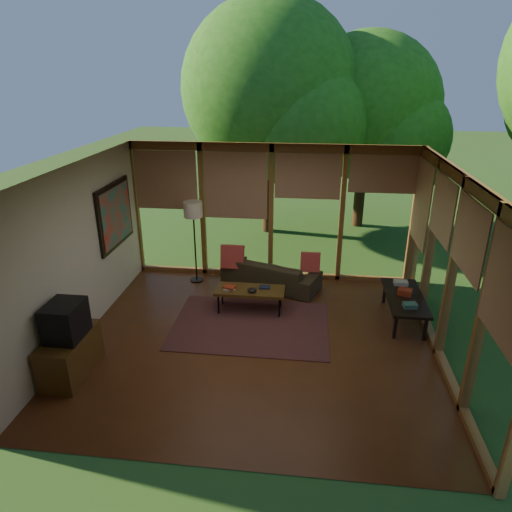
# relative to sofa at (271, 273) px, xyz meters

# --- Properties ---
(floor) EXTENTS (5.50, 5.50, 0.00)m
(floor) POSITION_rel_sofa_xyz_m (-0.06, -2.00, -0.27)
(floor) COLOR #5B3018
(floor) RESTS_ON ground
(ceiling) EXTENTS (5.50, 5.50, 0.00)m
(ceiling) POSITION_rel_sofa_xyz_m (-0.06, -2.00, 2.43)
(ceiling) COLOR silver
(ceiling) RESTS_ON ground
(wall_left) EXTENTS (0.04, 5.00, 2.70)m
(wall_left) POSITION_rel_sofa_xyz_m (-2.81, -2.00, 1.08)
(wall_left) COLOR beige
(wall_left) RESTS_ON ground
(wall_front) EXTENTS (5.50, 0.04, 2.70)m
(wall_front) POSITION_rel_sofa_xyz_m (-0.06, -4.50, 1.08)
(wall_front) COLOR beige
(wall_front) RESTS_ON ground
(window_wall_back) EXTENTS (5.50, 0.12, 2.70)m
(window_wall_back) POSITION_rel_sofa_xyz_m (-0.06, 0.50, 1.08)
(window_wall_back) COLOR brown
(window_wall_back) RESTS_ON ground
(window_wall_right) EXTENTS (0.12, 5.00, 2.70)m
(window_wall_right) POSITION_rel_sofa_xyz_m (2.69, -2.00, 1.08)
(window_wall_right) COLOR brown
(window_wall_right) RESTS_ON ground
(tree_nw) EXTENTS (4.20, 4.20, 5.62)m
(tree_nw) POSITION_rel_sofa_xyz_m (-0.37, 3.42, 3.24)
(tree_nw) COLOR #3D2616
(tree_nw) RESTS_ON ground
(tree_ne) EXTENTS (3.63, 3.63, 4.90)m
(tree_ne) POSITION_rel_sofa_xyz_m (2.02, 4.18, 2.80)
(tree_ne) COLOR #3D2616
(tree_ne) RESTS_ON ground
(rug) EXTENTS (2.57, 1.82, 0.01)m
(rug) POSITION_rel_sofa_xyz_m (-0.20, -1.53, -0.27)
(rug) COLOR #883913
(rug) RESTS_ON floor
(sofa) EXTENTS (2.01, 1.32, 0.55)m
(sofa) POSITION_rel_sofa_xyz_m (0.00, 0.00, 0.00)
(sofa) COLOR #372E1B
(sofa) RESTS_ON floor
(pillow_left) EXTENTS (0.45, 0.24, 0.47)m
(pillow_left) POSITION_rel_sofa_xyz_m (-0.75, -0.05, 0.33)
(pillow_left) COLOR #990D0E
(pillow_left) RESTS_ON sofa
(pillow_right) EXTENTS (0.37, 0.20, 0.39)m
(pillow_right) POSITION_rel_sofa_xyz_m (0.75, -0.05, 0.29)
(pillow_right) COLOR #990D0E
(pillow_right) RESTS_ON sofa
(ct_book_lower) EXTENTS (0.22, 0.18, 0.03)m
(ct_book_lower) POSITION_rel_sofa_xyz_m (-0.63, -1.08, 0.17)
(ct_book_lower) COLOR #AAA59A
(ct_book_lower) RESTS_ON coffee_table
(ct_book_upper) EXTENTS (0.24, 0.21, 0.03)m
(ct_book_upper) POSITION_rel_sofa_xyz_m (-0.63, -1.08, 0.20)
(ct_book_upper) COLOR maroon
(ct_book_upper) RESTS_ON coffee_table
(ct_book_side) EXTENTS (0.18, 0.14, 0.03)m
(ct_book_side) POSITION_rel_sofa_xyz_m (-0.03, -0.95, 0.16)
(ct_book_side) COLOR #161F32
(ct_book_side) RESTS_ON coffee_table
(ct_bowl) EXTENTS (0.16, 0.16, 0.07)m
(ct_bowl) POSITION_rel_sofa_xyz_m (-0.23, -1.13, 0.19)
(ct_bowl) COLOR black
(ct_bowl) RESTS_ON coffee_table
(media_cabinet) EXTENTS (0.50, 1.00, 0.60)m
(media_cabinet) POSITION_rel_sofa_xyz_m (-2.53, -3.10, 0.03)
(media_cabinet) COLOR #563A17
(media_cabinet) RESTS_ON floor
(television) EXTENTS (0.45, 0.55, 0.50)m
(television) POSITION_rel_sofa_xyz_m (-2.51, -3.10, 0.58)
(television) COLOR black
(television) RESTS_ON media_cabinet
(console_book_a) EXTENTS (0.23, 0.18, 0.08)m
(console_book_a) POSITION_rel_sofa_xyz_m (2.34, -1.44, 0.22)
(console_book_a) COLOR #386256
(console_book_a) RESTS_ON side_console
(console_book_b) EXTENTS (0.27, 0.23, 0.10)m
(console_book_b) POSITION_rel_sofa_xyz_m (2.34, -0.99, 0.23)
(console_book_b) COLOR maroon
(console_book_b) RESTS_ON side_console
(console_book_c) EXTENTS (0.24, 0.18, 0.06)m
(console_book_c) POSITION_rel_sofa_xyz_m (2.34, -0.59, 0.21)
(console_book_c) COLOR #AAA59A
(console_book_c) RESTS_ON side_console
(floor_lamp) EXTENTS (0.36, 0.36, 1.65)m
(floor_lamp) POSITION_rel_sofa_xyz_m (-1.51, 0.08, 1.13)
(floor_lamp) COLOR black
(floor_lamp) RESTS_ON floor
(coffee_table) EXTENTS (1.20, 0.50, 0.43)m
(coffee_table) POSITION_rel_sofa_xyz_m (-0.28, -1.03, 0.12)
(coffee_table) COLOR #563A17
(coffee_table) RESTS_ON floor
(side_console) EXTENTS (0.60, 1.40, 0.46)m
(side_console) POSITION_rel_sofa_xyz_m (2.34, -1.04, 0.14)
(side_console) COLOR black
(side_console) RESTS_ON floor
(wall_painting) EXTENTS (0.06, 1.35, 1.15)m
(wall_painting) POSITION_rel_sofa_xyz_m (-2.77, -0.60, 1.28)
(wall_painting) COLOR black
(wall_painting) RESTS_ON wall_left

